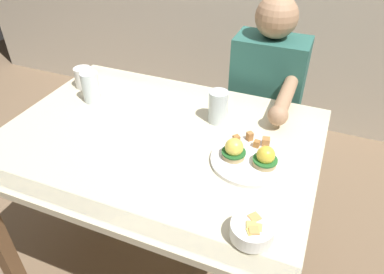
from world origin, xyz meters
The scene contains 9 objects.
ground_plane centered at (0.00, 0.00, 0.00)m, with size 6.00×6.00×0.00m, color #7F664C.
dining_table centered at (0.00, 0.00, 0.63)m, with size 1.20×0.90×0.74m.
eggs_benedict_plate centered at (0.36, -0.01, 0.76)m, with size 0.27×0.27×0.09m.
fruit_bowl centered at (0.45, -0.33, 0.77)m, with size 0.12×0.12×0.06m.
coffee_mug centered at (-0.49, 0.23, 0.79)m, with size 0.11×0.08×0.09m.
fork centered at (-0.21, 0.25, 0.74)m, with size 0.14×0.09×0.00m.
water_glass_near centered at (0.18, 0.19, 0.80)m, with size 0.08×0.08×0.13m.
water_glass_far centered at (-0.38, 0.14, 0.80)m, with size 0.07×0.07×0.13m.
diner_person centered at (0.29, 0.60, 0.65)m, with size 0.34×0.54×1.14m.
Camera 1 is at (0.55, -0.98, 1.55)m, focal length 33.85 mm.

